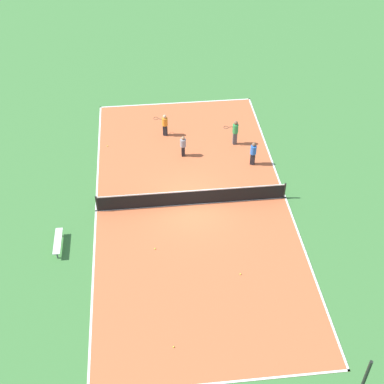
% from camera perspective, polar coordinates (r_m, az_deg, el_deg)
% --- Properties ---
extents(ground_plane, '(80.00, 80.00, 0.00)m').
position_cam_1_polar(ground_plane, '(29.67, 0.00, -1.32)').
color(ground_plane, '#3D7538').
extents(court_surface, '(10.68, 21.83, 0.02)m').
position_cam_1_polar(court_surface, '(29.67, 0.00, -1.31)').
color(court_surface, '#C66038').
rests_on(court_surface, ground_plane).
extents(tennis_net, '(10.48, 0.10, 1.03)m').
position_cam_1_polar(tennis_net, '(29.32, 0.00, -0.53)').
color(tennis_net, black).
rests_on(tennis_net, court_surface).
extents(bench, '(0.36, 1.85, 0.45)m').
position_cam_1_polar(bench, '(27.88, -14.12, -5.13)').
color(bench, silver).
rests_on(bench, ground_plane).
extents(player_center_orange, '(0.99, 0.67, 1.53)m').
position_cam_1_polar(player_center_orange, '(34.58, -2.93, 7.28)').
color(player_center_orange, black).
rests_on(player_center_orange, court_surface).
extents(player_far_green, '(0.95, 0.38, 1.71)m').
position_cam_1_polar(player_far_green, '(33.76, 4.62, 6.52)').
color(player_far_green, '#4C4C51').
rests_on(player_far_green, court_surface).
extents(player_baseline_gray, '(0.36, 0.36, 1.41)m').
position_cam_1_polar(player_baseline_gray, '(32.73, -0.96, 5.03)').
color(player_baseline_gray, black).
rests_on(player_baseline_gray, court_surface).
extents(player_near_blue, '(0.49, 0.49, 1.57)m').
position_cam_1_polar(player_near_blue, '(32.17, 6.55, 4.24)').
color(player_near_blue, black).
rests_on(player_near_blue, court_surface).
extents(tennis_ball_right_alley, '(0.07, 0.07, 0.07)m').
position_cam_1_polar(tennis_ball_right_alley, '(27.22, -3.96, -6.05)').
color(tennis_ball_right_alley, '#CCE033').
rests_on(tennis_ball_right_alley, court_surface).
extents(tennis_ball_near_net, '(0.07, 0.07, 0.07)m').
position_cam_1_polar(tennis_ball_near_net, '(26.13, 5.19, -8.71)').
color(tennis_ball_near_net, '#CCE033').
rests_on(tennis_ball_near_net, court_surface).
extents(tennis_ball_far_baseline, '(0.07, 0.07, 0.07)m').
position_cam_1_polar(tennis_ball_far_baseline, '(34.37, -9.02, 4.87)').
color(tennis_ball_far_baseline, '#CCE033').
rests_on(tennis_ball_far_baseline, court_surface).
extents(tennis_ball_left_sideline, '(0.07, 0.07, 0.07)m').
position_cam_1_polar(tennis_ball_left_sideline, '(23.59, -1.98, -16.18)').
color(tennis_ball_left_sideline, '#CCE033').
rests_on(tennis_ball_left_sideline, court_surface).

